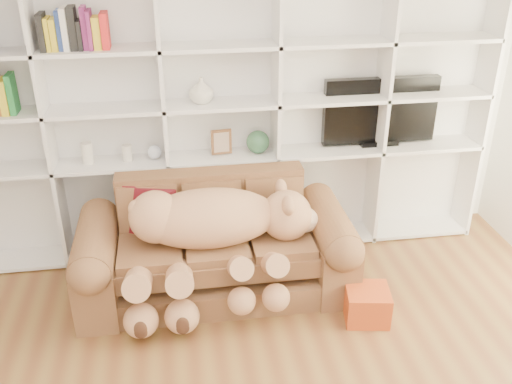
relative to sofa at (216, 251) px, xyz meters
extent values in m
cube|color=silver|center=(0.12, 0.79, 1.03)|extent=(5.00, 0.02, 2.70)
cube|color=white|center=(0.12, 0.76, 0.88)|extent=(4.40, 0.03, 2.40)
cube|color=white|center=(-1.20, 0.60, 0.88)|extent=(0.03, 0.35, 2.40)
cube|color=white|center=(-0.32, 0.60, 0.88)|extent=(0.03, 0.35, 2.40)
cube|color=white|center=(0.56, 0.60, 0.88)|extent=(0.03, 0.35, 2.40)
cube|color=white|center=(1.44, 0.60, 0.88)|extent=(0.03, 0.35, 2.40)
cube|color=white|center=(2.32, 0.60, 0.88)|extent=(0.03, 0.35, 2.40)
cube|color=white|center=(0.12, 0.60, -0.29)|extent=(4.40, 0.35, 0.03)
cube|color=white|center=(0.12, 0.60, 0.53)|extent=(4.40, 0.35, 0.03)
cube|color=white|center=(0.12, 0.60, 0.98)|extent=(4.40, 0.35, 0.03)
cube|color=white|center=(0.12, 0.60, 1.43)|extent=(4.40, 0.35, 0.03)
cube|color=brown|center=(0.00, -0.04, -0.22)|extent=(1.95, 0.79, 0.20)
cube|color=brown|center=(0.00, -0.06, 0.08)|extent=(1.45, 0.65, 0.28)
cube|color=brown|center=(0.00, 0.31, 0.28)|extent=(1.45, 0.19, 0.51)
cube|color=brown|center=(-0.87, -0.04, -0.07)|extent=(0.30, 0.88, 0.51)
cube|color=brown|center=(0.87, -0.04, -0.07)|extent=(0.30, 0.88, 0.51)
cylinder|color=brown|center=(-0.87, -0.04, 0.19)|extent=(0.30, 0.84, 0.30)
cylinder|color=brown|center=(0.87, -0.04, 0.19)|extent=(0.30, 0.84, 0.30)
ellipsoid|color=tan|center=(-0.04, -0.08, 0.34)|extent=(1.00, 0.48, 0.43)
sphere|color=tan|center=(-0.42, -0.08, 0.39)|extent=(0.38, 0.38, 0.38)
sphere|color=tan|center=(0.53, -0.08, 0.32)|extent=(0.38, 0.38, 0.38)
sphere|color=beige|center=(0.67, -0.08, 0.27)|extent=(0.19, 0.19, 0.19)
sphere|color=#3A2114|center=(0.75, -0.08, 0.26)|extent=(0.06, 0.06, 0.06)
ellipsoid|color=tan|center=(0.51, -0.22, 0.47)|extent=(0.09, 0.15, 0.15)
ellipsoid|color=tan|center=(0.51, 0.05, 0.47)|extent=(0.09, 0.15, 0.15)
sphere|color=tan|center=(-0.54, -0.08, 0.47)|extent=(0.13, 0.13, 0.13)
cylinder|color=tan|center=(0.13, -0.39, 0.11)|extent=(0.16, 0.46, 0.34)
cylinder|color=tan|center=(0.37, -0.39, 0.11)|extent=(0.16, 0.46, 0.34)
cylinder|color=tan|center=(-0.56, -0.39, 0.08)|extent=(0.19, 0.53, 0.39)
cylinder|color=tan|center=(-0.29, -0.39, 0.08)|extent=(0.19, 0.53, 0.39)
sphere|color=tan|center=(0.13, -0.54, -0.08)|extent=(0.20, 0.20, 0.20)
sphere|color=tan|center=(0.37, -0.54, -0.08)|extent=(0.20, 0.20, 0.20)
sphere|color=tan|center=(-0.56, -0.54, -0.15)|extent=(0.24, 0.24, 0.24)
sphere|color=tan|center=(-0.29, -0.54, -0.15)|extent=(0.24, 0.24, 0.24)
cube|color=#5F1010|center=(-0.48, 0.14, 0.30)|extent=(0.44, 0.36, 0.40)
cube|color=#B54318|center=(1.03, -0.55, -0.20)|extent=(0.35, 0.33, 0.25)
cube|color=black|center=(1.46, 0.65, 0.84)|extent=(0.97, 0.08, 0.55)
cube|color=black|center=(1.46, 0.65, 0.56)|extent=(0.32, 0.18, 0.04)
cube|color=brown|center=(0.12, 0.60, 0.66)|extent=(0.17, 0.04, 0.21)
sphere|color=#31603E|center=(0.42, 0.60, 0.64)|extent=(0.19, 0.19, 0.19)
cylinder|color=silver|center=(-0.94, 0.60, 0.63)|extent=(0.11, 0.11, 0.17)
cylinder|color=silver|center=(-0.63, 0.60, 0.61)|extent=(0.09, 0.09, 0.13)
sphere|color=silver|center=(-0.42, 0.60, 0.60)|extent=(0.11, 0.11, 0.11)
imported|color=beige|center=(-0.02, 0.60, 1.09)|extent=(0.21, 0.21, 0.20)
camera|label=1|loc=(-0.26, -3.68, 2.37)|focal=40.00mm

